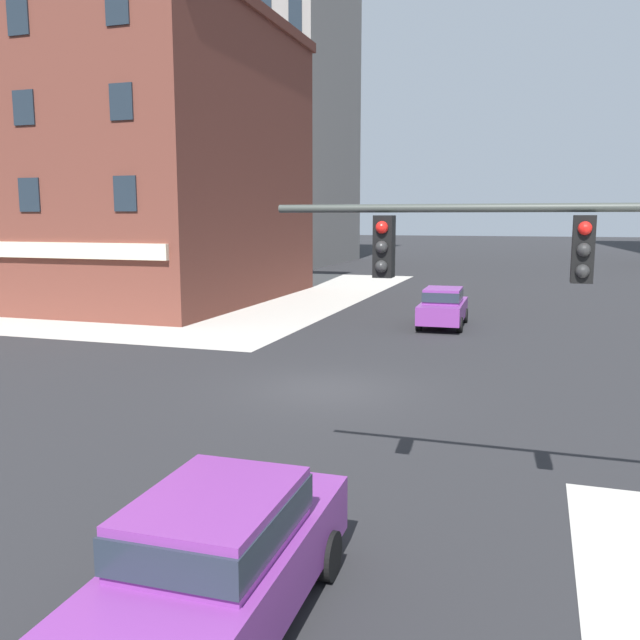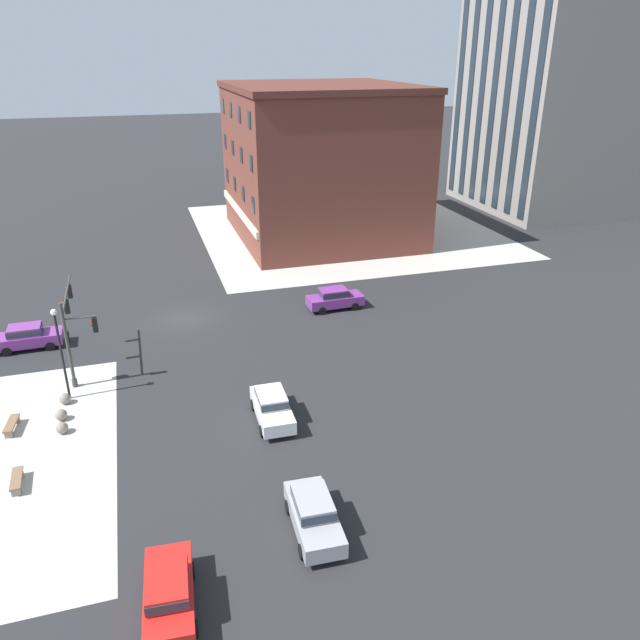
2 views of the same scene
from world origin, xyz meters
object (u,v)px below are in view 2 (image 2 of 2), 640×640
object	(u,v)px
bollard_sphere_curb_b	(61,415)
car_main_southbound_near	(334,298)
bench_near_signal	(12,425)
car_main_northbound_far	(27,336)
car_main_southbound_far	(168,592)
traffic_signal_main	(71,325)
bollard_sphere_curb_a	(65,399)
bollard_sphere_curb_c	(62,428)
bench_mid_block	(17,480)
car_cross_eastbound	(314,513)
car_main_northbound_near	(272,406)
street_lamp_corner_near	(60,344)

from	to	relation	value
bollard_sphere_curb_b	car_main_southbound_near	distance (m)	22.35
bench_near_signal	car_main_southbound_near	bearing A→B (deg)	116.60
car_main_northbound_far	car_main_southbound_far	xyz separation A→B (m)	(25.02, 7.60, 0.00)
traffic_signal_main	car_main_southbound_far	distance (m)	20.54
traffic_signal_main	bench_near_signal	bearing A→B (deg)	-30.36
traffic_signal_main	car_main_southbound_near	bearing A→B (deg)	106.46
bollard_sphere_curb_a	bollard_sphere_curb_c	bearing A→B (deg)	1.10
bollard_sphere_curb_a	bollard_sphere_curb_c	world-z (taller)	same
bollard_sphere_curb_c	bench_mid_block	bearing A→B (deg)	-22.94
car_main_southbound_far	car_main_southbound_near	bearing A→B (deg)	149.94
bench_mid_block	car_main_northbound_far	xyz separation A→B (m)	(-15.68, -1.22, 0.59)
car_main_southbound_far	car_cross_eastbound	distance (m)	6.70
bollard_sphere_curb_b	car_cross_eastbound	distance (m)	16.58
traffic_signal_main	car_main_northbound_near	xyz separation A→B (m)	(8.62, 10.54, -2.53)
bollard_sphere_curb_c	car_main_southbound_near	size ratio (longest dim) A/B	0.15
traffic_signal_main	street_lamp_corner_near	xyz separation A→B (m)	(2.85, -0.44, 0.12)
bollard_sphere_curb_b	bench_near_signal	size ratio (longest dim) A/B	0.35
street_lamp_corner_near	car_main_southbound_near	size ratio (longest dim) A/B	1.29
car_main_southbound_near	bench_mid_block	bearing A→B (deg)	-52.56
bench_mid_block	street_lamp_corner_near	distance (m)	8.64
bollard_sphere_curb_c	street_lamp_corner_near	world-z (taller)	street_lamp_corner_near
bollard_sphere_curb_c	car_main_southbound_far	xyz separation A→B (m)	(13.40, 4.66, 0.59)
bench_mid_block	car_main_northbound_far	world-z (taller)	car_main_northbound_far
traffic_signal_main	bollard_sphere_curb_c	distance (m)	7.30
car_cross_eastbound	car_main_northbound_far	bearing A→B (deg)	-148.49
car_main_southbound_near	car_cross_eastbound	size ratio (longest dim) A/B	0.99
bench_near_signal	car_main_southbound_near	distance (m)	24.70
bench_mid_block	car_main_southbound_far	distance (m)	11.33
bench_near_signal	street_lamp_corner_near	size ratio (longest dim) A/B	0.32
bench_near_signal	traffic_signal_main	bearing A→B (deg)	149.64
car_main_southbound_near	car_cross_eastbound	xyz separation A→B (m)	(23.11, -8.54, 0.00)
bench_near_signal	car_main_northbound_far	distance (m)	10.55
bollard_sphere_curb_c	car_cross_eastbound	xyz separation A→B (m)	(10.96, 10.91, 0.59)
car_main_northbound_near	car_main_southbound_far	xyz separation A→B (m)	(11.35, -6.46, 0.00)
bench_mid_block	car_main_northbound_far	size ratio (longest dim) A/B	0.41
bollard_sphere_curb_a	car_cross_eastbound	world-z (taller)	car_cross_eastbound
bench_near_signal	car_main_southbound_near	world-z (taller)	car_main_southbound_near
traffic_signal_main	car_main_northbound_near	distance (m)	13.85
car_main_southbound_near	bollard_sphere_curb_c	bearing A→B (deg)	-58.01
bollard_sphere_curb_a	car_main_southbound_near	xyz separation A→B (m)	(-8.98, 19.51, 0.59)
traffic_signal_main	street_lamp_corner_near	distance (m)	2.88
bench_near_signal	car_cross_eastbound	world-z (taller)	car_cross_eastbound
traffic_signal_main	car_cross_eastbound	xyz separation A→B (m)	(17.54, 10.32, -2.53)
traffic_signal_main	car_main_northbound_far	size ratio (longest dim) A/B	1.63
car_main_northbound_far	street_lamp_corner_near	bearing A→B (deg)	21.30
bollard_sphere_curb_c	car_cross_eastbound	distance (m)	15.48
car_cross_eastbound	street_lamp_corner_near	bearing A→B (deg)	-143.77
street_lamp_corner_near	bollard_sphere_curb_c	bearing A→B (deg)	-2.17
bollard_sphere_curb_c	bench_near_signal	distance (m)	2.85
car_main_northbound_far	bollard_sphere_curb_b	bearing A→B (deg)	15.30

